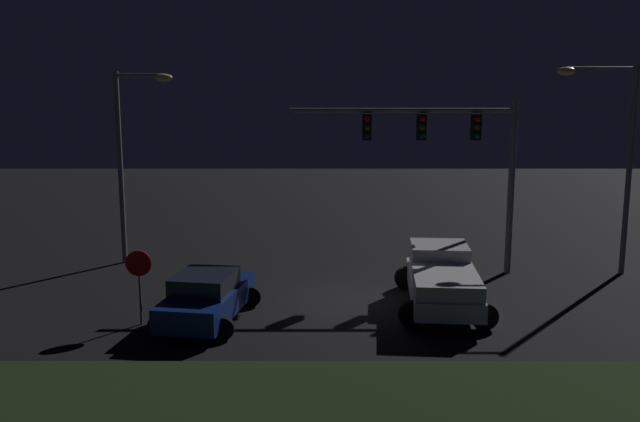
# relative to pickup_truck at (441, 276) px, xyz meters

# --- Properties ---
(ground_plane) EXTENTS (80.00, 80.00, 0.00)m
(ground_plane) POSITION_rel_pickup_truck_xyz_m (-2.98, 0.75, -1.00)
(ground_plane) COLOR black
(grass_median) EXTENTS (20.79, 5.50, 0.10)m
(grass_median) POSITION_rel_pickup_truck_xyz_m (-2.98, -7.50, -0.95)
(grass_median) COLOR black
(grass_median) RESTS_ON ground_plane
(pickup_truck) EXTENTS (3.18, 5.55, 1.80)m
(pickup_truck) POSITION_rel_pickup_truck_xyz_m (0.00, 0.00, 0.00)
(pickup_truck) COLOR #B7B7BC
(pickup_truck) RESTS_ON ground_plane
(car_sedan) EXTENTS (2.93, 4.63, 1.51)m
(car_sedan) POSITION_rel_pickup_truck_xyz_m (-7.21, -1.40, -0.26)
(car_sedan) COLOR navy
(car_sedan) RESTS_ON ground_plane
(traffic_signal_gantry) EXTENTS (8.32, 0.56, 6.50)m
(traffic_signal_gantry) POSITION_rel_pickup_truck_xyz_m (0.81, 4.08, 3.90)
(traffic_signal_gantry) COLOR slate
(traffic_signal_gantry) RESTS_ON ground_plane
(street_lamp_left) EXTENTS (2.28, 0.44, 7.57)m
(street_lamp_left) POSITION_rel_pickup_truck_xyz_m (-11.28, 5.69, 3.79)
(street_lamp_left) COLOR slate
(street_lamp_left) RESTS_ON ground_plane
(street_lamp_right) EXTENTS (2.98, 0.44, 7.76)m
(street_lamp_right) POSITION_rel_pickup_truck_xyz_m (6.91, 3.98, 3.95)
(street_lamp_right) COLOR slate
(street_lamp_right) RESTS_ON ground_plane
(stop_sign) EXTENTS (0.76, 0.08, 2.23)m
(stop_sign) POSITION_rel_pickup_truck_xyz_m (-9.11, -1.76, 0.56)
(stop_sign) COLOR slate
(stop_sign) RESTS_ON ground_plane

